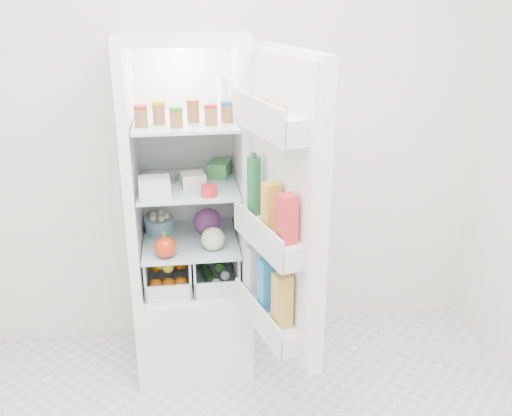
{
  "coord_description": "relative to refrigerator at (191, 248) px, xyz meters",
  "views": [
    {
      "loc": [
        -0.23,
        -1.57,
        2.0
      ],
      "look_at": [
        0.12,
        0.95,
        1.0
      ],
      "focal_mm": 40.0,
      "sensor_mm": 36.0,
      "label": 1
    }
  ],
  "objects": [
    {
      "name": "room_walls",
      "position": [
        0.2,
        -1.25,
        0.93
      ],
      "size": [
        3.02,
        3.02,
        2.61
      ],
      "color": "white",
      "rests_on": "ground"
    },
    {
      "name": "refrigerator",
      "position": [
        0.0,
        0.0,
        0.0
      ],
      "size": [
        0.6,
        0.6,
        1.8
      ],
      "color": "white",
      "rests_on": "ground"
    },
    {
      "name": "shelf_low",
      "position": [
        -0.0,
        -0.06,
        0.07
      ],
      "size": [
        0.49,
        0.53,
        0.01
      ],
      "primitive_type": "cube",
      "color": "silver",
      "rests_on": "refrigerator"
    },
    {
      "name": "shelf_mid",
      "position": [
        -0.0,
        -0.06,
        0.38
      ],
      "size": [
        0.49,
        0.53,
        0.02
      ],
      "primitive_type": "cube",
      "color": "silver",
      "rests_on": "refrigerator"
    },
    {
      "name": "shelf_top",
      "position": [
        -0.0,
        -0.06,
        0.71
      ],
      "size": [
        0.49,
        0.53,
        0.02
      ],
      "primitive_type": "cube",
      "color": "silver",
      "rests_on": "refrigerator"
    },
    {
      "name": "crisper_left",
      "position": [
        -0.12,
        -0.06,
        -0.06
      ],
      "size": [
        0.23,
        0.46,
        0.22
      ],
      "primitive_type": null,
      "color": "silver",
      "rests_on": "refrigerator"
    },
    {
      "name": "crisper_right",
      "position": [
        0.12,
        -0.06,
        -0.06
      ],
      "size": [
        0.23,
        0.46,
        0.22
      ],
      "primitive_type": null,
      "color": "silver",
      "rests_on": "refrigerator"
    },
    {
      "name": "condiment_jars",
      "position": [
        -0.0,
        -0.17,
        0.76
      ],
      "size": [
        0.46,
        0.16,
        0.08
      ],
      "color": "#B21919",
      "rests_on": "shelf_top"
    },
    {
      "name": "squeeze_bottle",
      "position": [
        0.2,
        0.08,
        0.81
      ],
      "size": [
        0.05,
        0.05,
        0.18
      ],
      "primitive_type": "cylinder",
      "rotation": [
        0.0,
        0.0,
        -0.03
      ],
      "color": "silver",
      "rests_on": "shelf_top"
    },
    {
      "name": "tub_white",
      "position": [
        -0.16,
        -0.25,
        0.44
      ],
      "size": [
        0.15,
        0.15,
        0.09
      ],
      "primitive_type": "cube",
      "rotation": [
        0.0,
        0.0,
        0.07
      ],
      "color": "silver",
      "rests_on": "shelf_mid"
    },
    {
      "name": "tub_cream",
      "position": [
        0.03,
        -0.11,
        0.43
      ],
      "size": [
        0.13,
        0.13,
        0.07
      ],
      "primitive_type": "cube",
      "rotation": [
        0.0,
        0.0,
        0.14
      ],
      "color": "silver",
      "rests_on": "shelf_mid"
    },
    {
      "name": "tin_red",
      "position": [
        0.1,
        -0.26,
        0.42
      ],
      "size": [
        0.1,
        0.1,
        0.05
      ],
      "primitive_type": "cylinder",
      "rotation": [
        0.0,
        0.0,
        0.25
      ],
      "color": "red",
      "rests_on": "shelf_mid"
    },
    {
      "name": "foil_tray",
      "position": [
        -0.13,
        -0.01,
        0.41
      ],
      "size": [
        0.18,
        0.15,
        0.04
      ],
      "primitive_type": "cube",
      "rotation": [
        0.0,
        0.0,
        -0.28
      ],
      "color": "#B3B3B8",
      "rests_on": "shelf_mid"
    },
    {
      "name": "tub_green",
      "position": [
        0.17,
        0.03,
        0.43
      ],
      "size": [
        0.14,
        0.17,
        0.08
      ],
      "primitive_type": "cube",
      "rotation": [
        0.0,
        0.0,
        -0.32
      ],
      "color": "#439448",
      "rests_on": "shelf_mid"
    },
    {
      "name": "red_cabbage",
      "position": [
        0.1,
        -0.02,
        0.16
      ],
      "size": [
        0.15,
        0.15,
        0.15
      ],
      "primitive_type": "sphere",
      "color": "#491B51",
      "rests_on": "shelf_low"
    },
    {
      "name": "bell_pepper",
      "position": [
        -0.12,
        -0.26,
        0.14
      ],
      "size": [
        0.11,
        0.11,
        0.11
      ],
      "primitive_type": "sphere",
      "color": "red",
      "rests_on": "shelf_low"
    },
    {
      "name": "mushroom_bowl",
      "position": [
        -0.16,
        0.06,
        0.12
      ],
      "size": [
        0.21,
        0.21,
        0.07
      ],
      "primitive_type": "cylinder",
      "rotation": [
        0.0,
        0.0,
        0.41
      ],
      "color": "#7FAEBD",
      "rests_on": "shelf_low"
    },
    {
      "name": "salad_bag",
      "position": [
        0.11,
        -0.21,
        0.14
      ],
      "size": [
        0.12,
        0.12,
        0.12
      ],
      "primitive_type": "sphere",
      "color": "beige",
      "rests_on": "shelf_low"
    },
    {
      "name": "citrus_pile",
      "position": [
        -0.12,
        -0.12,
        -0.07
      ],
      "size": [
        0.2,
        0.24,
        0.16
      ],
      "color": "#FF660D",
      "rests_on": "refrigerator"
    },
    {
      "name": "veg_pile",
      "position": [
        0.13,
        -0.06,
        -0.1
      ],
      "size": [
        0.16,
        0.3,
        0.1
      ],
      "color": "#21521B",
      "rests_on": "refrigerator"
    },
    {
      "name": "fridge_door",
      "position": [
        0.38,
        -0.63,
        0.43
      ],
      "size": [
        0.31,
        0.59,
        1.3
      ],
      "rotation": [
        0.0,
        0.0,
        1.84
      ],
      "color": "white",
      "rests_on": "refrigerator"
    }
  ]
}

